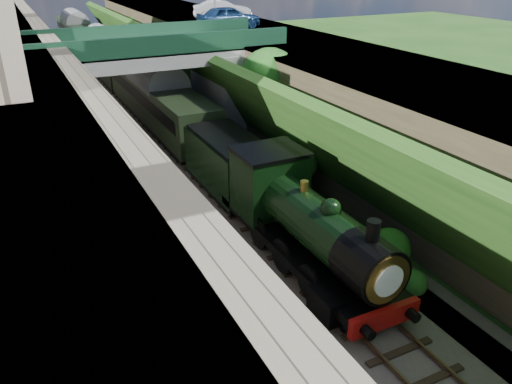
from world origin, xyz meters
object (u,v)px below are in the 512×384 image
car_blue (229,17)px  car_silver (222,10)px  locomotive (305,225)px  road_bridge (162,79)px  tree (270,80)px  tender (229,166)px

car_blue → car_silver: size_ratio=0.98×
car_silver → locomotive: bearing=-178.9°
car_blue → locomotive: size_ratio=0.49×
road_bridge → locomotive: (0.26, -17.52, -2.18)m
tree → tender: tree is taller
car_blue → tender: car_blue is taller
tree → tender: size_ratio=1.10×
road_bridge → locomotive: 17.66m
tree → locomotive: 13.08m
road_bridge → locomotive: road_bridge is taller
car_silver → tender: (-8.60, -20.82, -5.46)m
tender → car_blue: bearing=66.1°
road_bridge → car_silver: 14.18m
road_bridge → car_blue: bearing=36.4°
car_blue → tender: bearing=153.5°
tree → car_blue: car_blue is taller
car_blue → tender: 17.71m
car_silver → tender: 23.18m
road_bridge → car_blue: (7.09, 5.24, 3.02)m
car_blue → locomotive: car_blue is taller
tree → car_silver: bearing=76.6°
road_bridge → car_silver: car_silver is taller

